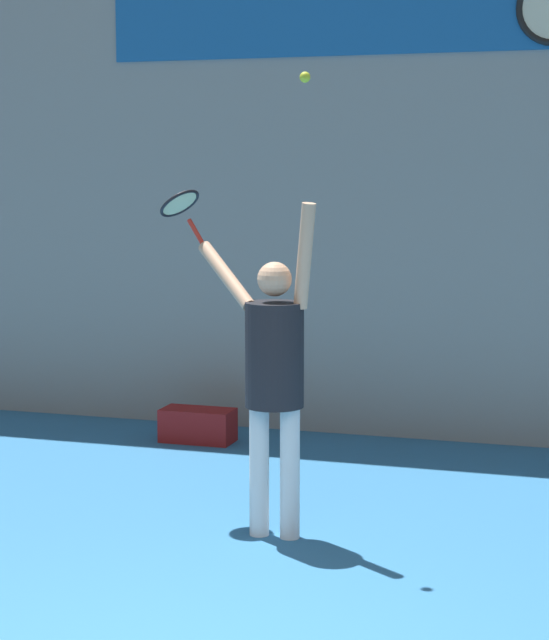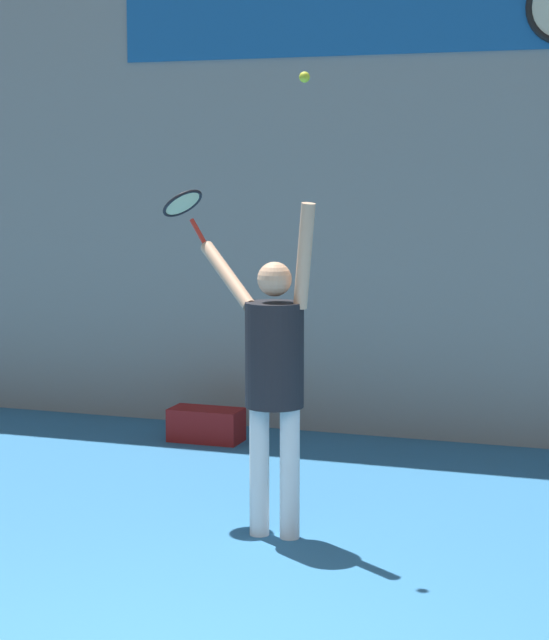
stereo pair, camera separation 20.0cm
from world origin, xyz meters
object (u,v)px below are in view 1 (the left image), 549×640
(tennis_player, at_px, (274,366))
(tennis_ball, at_px, (305,77))
(equipment_bag, at_px, (198,425))
(tennis_racket, at_px, (181,206))
(water_bottle, at_px, (192,428))

(tennis_player, height_order, tennis_ball, tennis_ball)
(tennis_ball, distance_m, equipment_bag, 4.06)
(tennis_racket, xyz_separation_m, equipment_bag, (-0.63, 1.91, -2.00))
(tennis_ball, height_order, water_bottle, tennis_ball)
(tennis_ball, height_order, equipment_bag, tennis_ball)
(tennis_ball, bearing_deg, equipment_bag, 124.59)
(tennis_player, height_order, tennis_racket, tennis_racket)
(tennis_racket, xyz_separation_m, tennis_ball, (1.03, -0.50, 0.82))
(tennis_player, distance_m, tennis_racket, 1.36)
(water_bottle, bearing_deg, tennis_ball, -54.43)
(tennis_player, distance_m, equipment_bag, 2.93)
(equipment_bag, bearing_deg, water_bottle, -151.89)
(tennis_player, bearing_deg, water_bottle, 122.59)
(tennis_ball, bearing_deg, tennis_racket, 154.22)
(tennis_player, distance_m, tennis_ball, 1.84)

